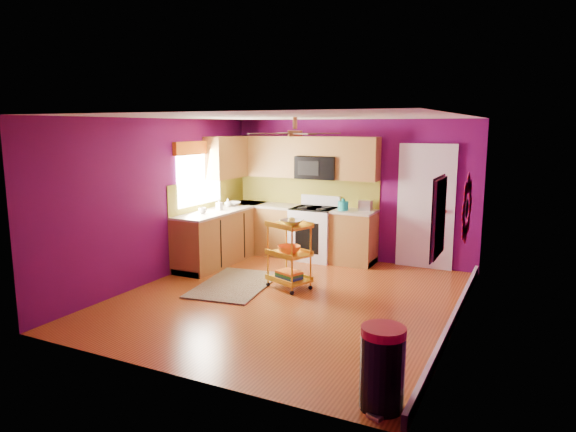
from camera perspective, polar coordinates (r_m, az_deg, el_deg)
The scene contains 18 objects.
ground at distance 7.27m, azimuth 0.05°, elevation -9.15°, with size 5.00×5.00×0.00m, color brown.
room_envelope at distance 6.90m, azimuth 0.26°, elevation 3.74°, with size 4.54×5.04×2.52m.
lower_cabinets at distance 9.31m, azimuth -2.44°, elevation -2.13°, with size 2.81×2.31×0.94m.
electric_range at distance 9.27m, azimuth 2.94°, elevation -1.87°, with size 0.76×0.66×1.13m.
upper_cabinetry at distance 9.38m, azimuth -0.90°, elevation 6.40°, with size 2.80×2.30×1.26m.
left_window at distance 8.94m, azimuth -9.82°, elevation 5.68°, with size 0.08×1.35×1.08m.
panel_door at distance 8.89m, azimuth 15.06°, elevation 0.85°, with size 0.95×0.11×2.15m.
right_wall_art at distance 5.95m, azimuth 18.16°, elevation 0.43°, with size 0.04×2.74×1.04m.
ceiling_fan at distance 7.05m, azimuth 0.78°, elevation 9.23°, with size 1.01×1.01×0.26m.
shag_rug at distance 7.88m, azimuth -5.93°, elevation -7.57°, with size 0.98×1.61×0.02m, color black.
rolling_cart at distance 7.56m, azimuth 0.16°, elevation -4.00°, with size 0.72×0.63×1.08m.
trash_can at distance 4.58m, azimuth 10.44°, elevation -16.27°, with size 0.49×0.49×0.73m.
teal_kettle at distance 8.92m, azimuth 6.15°, elevation 1.15°, with size 0.18×0.18×0.21m.
toaster at distance 8.95m, azimuth 8.59°, elevation 1.17°, with size 0.22×0.15×0.18m, color beige.
soap_bottle_a at distance 8.97m, azimuth -7.65°, elevation 1.28°, with size 0.09×0.09×0.20m, color #EA3F72.
soap_bottle_b at distance 9.32m, azimuth -6.71°, elevation 1.46°, with size 0.12×0.12×0.15m, color white.
counter_dish at distance 9.48m, azimuth -6.14°, elevation 1.36°, with size 0.28×0.28×0.07m, color white.
counter_cup at distance 8.64m, azimuth -9.47°, elevation 0.58°, with size 0.13×0.13×0.10m, color white.
Camera 1 is at (3.03, -6.16, 2.37)m, focal length 32.00 mm.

